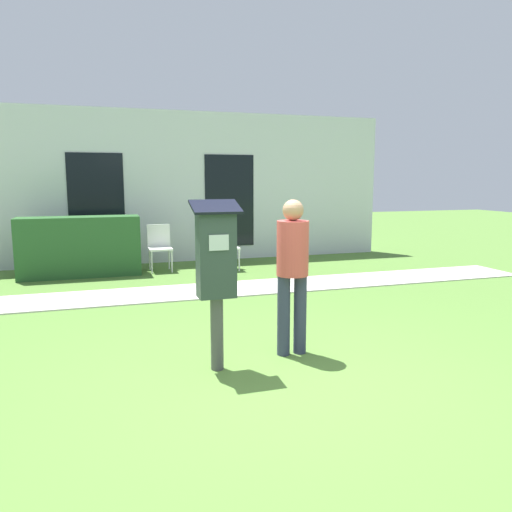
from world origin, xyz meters
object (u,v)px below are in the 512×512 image
parking_meter (216,263)px  person_standing (292,265)px  outdoor_chair_left (160,244)px  outdoor_chair_middle (226,243)px

parking_meter → person_standing: (0.83, 0.18, -0.09)m
person_standing → outdoor_chair_left: 5.24m
person_standing → outdoor_chair_middle: (0.58, 4.90, -0.40)m
parking_meter → person_standing: parking_meter is taller
outdoor_chair_left → outdoor_chair_middle: same height
parking_meter → person_standing: bearing=12.1°
outdoor_chair_left → outdoor_chair_middle: size_ratio=1.00×
outdoor_chair_middle → person_standing: bearing=-91.6°
parking_meter → person_standing: size_ratio=1.01×
parking_meter → outdoor_chair_left: (0.14, 5.36, -0.49)m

